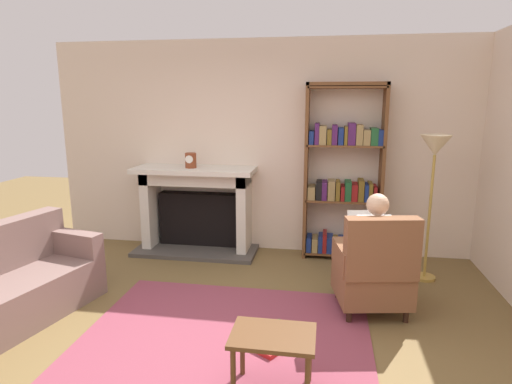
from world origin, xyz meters
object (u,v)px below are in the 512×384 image
Objects in this scene: bookshelf at (343,177)px; sofa_floral at (1,290)px; armchair_reading at (374,270)px; seated_reader at (372,246)px; mantel_clock at (191,160)px; side_table at (273,343)px; fireplace at (197,207)px; floor_lamp at (434,158)px.

sofa_floral is (-3.00, -2.18, -0.72)m from bookshelf.
seated_reader is at bearing -90.00° from armchair_reading.
mantel_clock is at bearing -42.03° from armchair_reading.
seated_reader reaches higher than sofa_floral.
bookshelf is at bearing -40.99° from sofa_floral.
armchair_reading reaches higher than sofa_floral.
side_table is at bearing -62.01° from mantel_clock.
fireplace is 2.45m from sofa_floral.
side_table is at bearing -89.28° from sofa_floral.
bookshelf is 1.42m from seated_reader.
seated_reader is at bearing -32.02° from fireplace.
armchair_reading is at bearing -33.97° from fireplace.
armchair_reading is (2.11, -1.42, -0.16)m from fireplace.
side_table is at bearing -123.33° from floor_lamp.
mantel_clock is at bearing -109.09° from fireplace.
sofa_floral is (-1.14, -2.15, -0.27)m from fireplace.
sofa_floral is 1.14× the size of floor_lamp.
seated_reader reaches higher than armchair_reading.
armchair_reading is 1.73× the size of side_table.
side_table is (-0.75, -1.38, -0.25)m from seated_reader.
armchair_reading is 0.53× the size of sofa_floral.
mantel_clock is 0.12× the size of floor_lamp.
floor_lamp reaches higher than side_table.
bookshelf is at bearing 79.16° from side_table.
floor_lamp reaches higher than fireplace.
mantel_clock is 2.84m from floor_lamp.
fireplace is at bearing -14.96° from sofa_floral.
bookshelf is 1.60m from armchair_reading.
floor_lamp reaches higher than mantel_clock.
sofa_floral reaches higher than side_table.
fireplace is 8.36× the size of mantel_clock.
floor_lamp is (1.43, 2.17, 0.98)m from side_table.
bookshelf reaches higher than armchair_reading.
side_table is 2.78m from floor_lamp.
fireplace is at bearing 169.54° from floor_lamp.
floor_lamp is at bearing 56.67° from side_table.
seated_reader is at bearing 61.28° from side_table.
sofa_floral is (-3.23, -0.84, -0.30)m from seated_reader.
floor_lamp is at bearing -140.70° from seated_reader.
fireplace is 2.47m from seated_reader.
fireplace reaches higher than side_table.
fireplace is 2.55m from armchair_reading.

